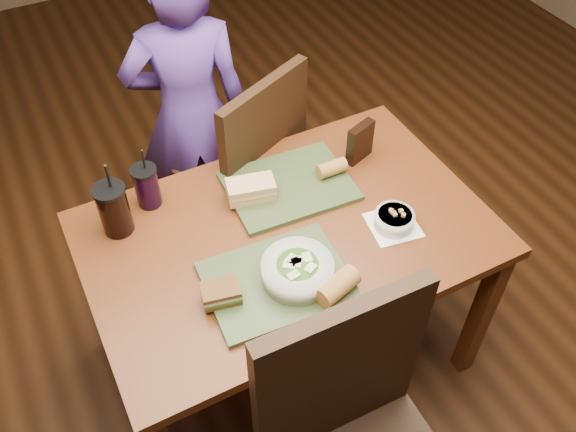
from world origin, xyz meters
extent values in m
plane|color=#381C0B|center=(0.00, 0.00, 0.00)|extent=(6.00, 6.00, 0.00)
cube|color=#5B2B12|center=(0.60, -0.38, 0.35)|extent=(0.06, 0.06, 0.71)
cube|color=#5B2B12|center=(-0.60, 0.38, 0.35)|extent=(0.06, 0.06, 0.71)
cube|color=#5B2B12|center=(0.60, 0.38, 0.35)|extent=(0.06, 0.06, 0.71)
cube|color=#5B2B12|center=(0.00, 0.00, 0.73)|extent=(1.30, 0.85, 0.04)
cube|color=black|center=(-0.13, -0.55, 0.81)|extent=(0.48, 0.05, 0.56)
cube|color=black|center=(0.12, 0.61, 0.48)|extent=(0.59, 0.59, 0.04)
cube|color=black|center=(0.12, 0.41, 0.76)|extent=(0.42, 0.22, 0.53)
cube|color=black|center=(-0.07, 0.42, 0.23)|extent=(0.04, 0.04, 0.46)
cube|color=black|center=(0.31, 0.42, 0.23)|extent=(0.04, 0.04, 0.46)
cube|color=black|center=(-0.07, 0.80, 0.23)|extent=(0.04, 0.04, 0.46)
cube|color=black|center=(0.31, 0.80, 0.23)|extent=(0.04, 0.04, 0.46)
imported|color=#55348F|center=(-0.04, 0.80, 0.69)|extent=(0.56, 0.43, 1.38)
cube|color=#344322|center=(-0.13, -0.17, 0.76)|extent=(0.44, 0.35, 0.02)
cube|color=#344322|center=(0.09, 0.18, 0.76)|extent=(0.44, 0.34, 0.02)
cylinder|color=silver|center=(-0.07, -0.19, 0.80)|extent=(0.22, 0.22, 0.06)
ellipsoid|color=#427219|center=(-0.07, -0.19, 0.81)|extent=(0.18, 0.18, 0.05)
cube|color=beige|center=(-0.10, -0.19, 0.84)|extent=(0.04, 0.04, 0.01)
cube|color=beige|center=(-0.04, -0.23, 0.84)|extent=(0.04, 0.04, 0.01)
cube|color=beige|center=(-0.08, -0.17, 0.84)|extent=(0.04, 0.04, 0.01)
cube|color=beige|center=(-0.07, -0.19, 0.84)|extent=(0.04, 0.03, 0.01)
cube|color=beige|center=(-0.07, -0.19, 0.84)|extent=(0.04, 0.04, 0.01)
cube|color=beige|center=(-0.03, -0.19, 0.84)|extent=(0.03, 0.04, 0.01)
cube|color=beige|center=(-0.10, -0.23, 0.84)|extent=(0.04, 0.03, 0.01)
cube|color=white|center=(0.32, -0.14, 0.75)|extent=(0.18, 0.18, 0.00)
cylinder|color=silver|center=(0.32, -0.14, 0.78)|extent=(0.13, 0.13, 0.05)
cylinder|color=black|center=(0.32, -0.14, 0.80)|extent=(0.11, 0.11, 0.01)
cube|color=#B28947|center=(0.34, -0.14, 0.81)|extent=(0.01, 0.01, 0.01)
cube|color=#B28947|center=(0.31, -0.12, 0.81)|extent=(0.02, 0.02, 0.01)
cube|color=#B28947|center=(0.33, -0.16, 0.81)|extent=(0.02, 0.02, 0.01)
cube|color=#B28947|center=(0.31, -0.14, 0.81)|extent=(0.01, 0.01, 0.01)
cube|color=#B28947|center=(0.31, -0.13, 0.81)|extent=(0.02, 0.02, 0.01)
cube|color=#593819|center=(-0.30, -0.16, 0.78)|extent=(0.12, 0.10, 0.02)
cube|color=#3F721E|center=(-0.30, -0.16, 0.79)|extent=(0.12, 0.10, 0.01)
cube|color=beige|center=(-0.30, -0.16, 0.80)|extent=(0.12, 0.10, 0.01)
cube|color=#593819|center=(-0.30, -0.16, 0.81)|extent=(0.12, 0.10, 0.02)
cube|color=tan|center=(-0.05, 0.18, 0.78)|extent=(0.18, 0.12, 0.02)
cube|color=orange|center=(-0.05, 0.18, 0.79)|extent=(0.18, 0.12, 0.01)
cube|color=beige|center=(-0.05, 0.18, 0.80)|extent=(0.18, 0.12, 0.01)
cube|color=tan|center=(-0.05, 0.18, 0.82)|extent=(0.18, 0.12, 0.02)
cylinder|color=#AD7533|center=(0.01, -0.30, 0.80)|extent=(0.15, 0.10, 0.07)
cylinder|color=#AD7533|center=(0.25, 0.16, 0.79)|extent=(0.10, 0.05, 0.05)
cylinder|color=black|center=(-0.48, 0.26, 0.84)|extent=(0.10, 0.10, 0.17)
cylinder|color=black|center=(-0.48, 0.26, 0.93)|extent=(0.10, 0.10, 0.01)
cylinder|color=black|center=(-0.47, 0.26, 0.98)|extent=(0.01, 0.03, 0.11)
cylinder|color=black|center=(-0.36, 0.33, 0.82)|extent=(0.08, 0.08, 0.14)
cylinder|color=black|center=(-0.36, 0.33, 0.90)|extent=(0.09, 0.09, 0.01)
cylinder|color=black|center=(-0.35, 0.33, 0.94)|extent=(0.01, 0.02, 0.09)
cube|color=black|center=(0.39, 0.20, 0.82)|extent=(0.12, 0.07, 0.15)
camera|label=1|loc=(-0.61, -1.17, 2.22)|focal=38.00mm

